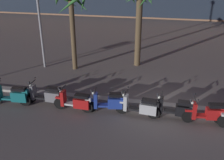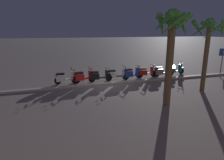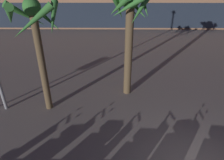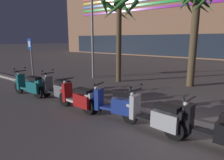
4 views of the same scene
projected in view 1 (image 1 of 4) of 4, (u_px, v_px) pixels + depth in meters
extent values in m
plane|color=slate|center=(166.00, 107.00, 11.28)|extent=(200.00, 200.00, 0.00)
cube|color=#ADA89E|center=(167.00, 105.00, 11.27)|extent=(60.00, 0.36, 0.12)
cube|color=#283342|center=(174.00, 5.00, 28.17)|extent=(53.46, 0.12, 2.80)
cylinder|color=black|center=(25.00, 100.00, 11.28)|extent=(0.53, 0.15, 0.52)
cube|color=#197075|center=(9.00, 98.00, 11.33)|extent=(0.62, 0.33, 0.08)
cube|color=#197075|center=(20.00, 96.00, 11.22)|extent=(0.71, 0.38, 0.45)
cube|color=black|center=(19.00, 89.00, 11.07)|extent=(0.62, 0.35, 0.12)
cube|color=#197075|center=(25.00, 91.00, 11.08)|extent=(0.26, 0.22, 0.16)
sphere|color=black|center=(0.00, 79.00, 11.25)|extent=(0.07, 0.07, 0.07)
cylinder|color=black|center=(31.00, 97.00, 11.54)|extent=(0.52, 0.12, 0.52)
cylinder|color=black|center=(58.00, 101.00, 11.25)|extent=(0.52, 0.12, 0.52)
cube|color=black|center=(43.00, 98.00, 11.38)|extent=(0.61, 0.30, 0.08)
cube|color=slate|center=(53.00, 96.00, 11.22)|extent=(0.69, 0.34, 0.45)
cube|color=black|center=(53.00, 89.00, 11.06)|extent=(0.61, 0.32, 0.12)
cube|color=slate|center=(33.00, 92.00, 11.38)|extent=(0.15, 0.34, 0.66)
cube|color=slate|center=(30.00, 92.00, 11.42)|extent=(0.32, 0.17, 0.08)
cylinder|color=#333338|center=(31.00, 89.00, 11.33)|extent=(0.28, 0.08, 0.69)
cylinder|color=black|center=(32.00, 82.00, 11.18)|extent=(0.06, 0.56, 0.04)
sphere|color=white|center=(30.00, 85.00, 11.26)|extent=(0.12, 0.12, 0.12)
cube|color=black|center=(59.00, 92.00, 11.05)|extent=(0.25, 0.21, 0.16)
sphere|color=black|center=(29.00, 82.00, 10.92)|extent=(0.07, 0.07, 0.07)
sphere|color=black|center=(35.00, 78.00, 11.34)|extent=(0.07, 0.07, 0.07)
cylinder|color=black|center=(60.00, 103.00, 11.03)|extent=(0.52, 0.12, 0.52)
cylinder|color=black|center=(87.00, 107.00, 10.75)|extent=(0.52, 0.12, 0.52)
cube|color=silver|center=(72.00, 104.00, 10.88)|extent=(0.61, 0.30, 0.08)
cube|color=red|center=(82.00, 103.00, 10.74)|extent=(0.69, 0.35, 0.42)
cube|color=black|center=(82.00, 96.00, 10.60)|extent=(0.61, 0.32, 0.12)
cube|color=red|center=(63.00, 98.00, 10.87)|extent=(0.15, 0.35, 0.66)
cube|color=red|center=(59.00, 97.00, 10.91)|extent=(0.33, 0.17, 0.08)
cylinder|color=#333338|center=(61.00, 95.00, 10.82)|extent=(0.29, 0.08, 0.69)
cylinder|color=black|center=(62.00, 88.00, 10.67)|extent=(0.06, 0.56, 0.04)
sphere|color=white|center=(60.00, 91.00, 10.76)|extent=(0.12, 0.12, 0.12)
cube|color=silver|center=(88.00, 99.00, 10.58)|extent=(0.25, 0.21, 0.16)
cylinder|color=black|center=(92.00, 106.00, 10.82)|extent=(0.53, 0.19, 0.52)
cylinder|color=black|center=(121.00, 107.00, 10.78)|extent=(0.53, 0.19, 0.52)
cube|color=#233D9E|center=(105.00, 105.00, 10.78)|extent=(0.64, 0.38, 0.08)
cube|color=#233D9E|center=(116.00, 103.00, 10.71)|extent=(0.72, 0.43, 0.46)
cube|color=black|center=(117.00, 95.00, 10.56)|extent=(0.64, 0.40, 0.12)
cube|color=#233D9E|center=(96.00, 100.00, 10.69)|extent=(0.20, 0.36, 0.66)
cube|color=#233D9E|center=(91.00, 100.00, 10.70)|extent=(0.34, 0.21, 0.08)
cylinder|color=#333338|center=(94.00, 97.00, 10.63)|extent=(0.29, 0.12, 0.69)
cylinder|color=black|center=(95.00, 90.00, 10.50)|extent=(0.14, 0.56, 0.04)
sphere|color=white|center=(93.00, 93.00, 10.56)|extent=(0.12, 0.12, 0.12)
cube|color=#233D9E|center=(123.00, 97.00, 10.59)|extent=(0.27, 0.24, 0.16)
cylinder|color=black|center=(122.00, 108.00, 10.69)|extent=(0.53, 0.15, 0.52)
cylinder|color=black|center=(154.00, 113.00, 10.33)|extent=(0.53, 0.15, 0.52)
cube|color=black|center=(136.00, 109.00, 10.50)|extent=(0.62, 0.33, 0.08)
cube|color=silver|center=(148.00, 109.00, 10.32)|extent=(0.71, 0.38, 0.43)
cube|color=black|center=(149.00, 101.00, 10.17)|extent=(0.62, 0.35, 0.12)
cube|color=silver|center=(126.00, 102.00, 10.52)|extent=(0.17, 0.35, 0.66)
cube|color=silver|center=(122.00, 102.00, 10.57)|extent=(0.33, 0.19, 0.08)
cylinder|color=#333338|center=(124.00, 99.00, 10.48)|extent=(0.29, 0.10, 0.69)
cylinder|color=black|center=(126.00, 92.00, 10.33)|extent=(0.09, 0.56, 0.04)
sphere|color=white|center=(124.00, 95.00, 10.41)|extent=(0.12, 0.12, 0.12)
cube|color=black|center=(156.00, 104.00, 10.14)|extent=(0.26, 0.22, 0.16)
sphere|color=black|center=(125.00, 92.00, 10.06)|extent=(0.07, 0.07, 0.07)
sphere|color=black|center=(128.00, 87.00, 10.48)|extent=(0.07, 0.07, 0.07)
cylinder|color=black|center=(156.00, 110.00, 10.50)|extent=(0.52, 0.13, 0.52)
cylinder|color=black|center=(189.00, 115.00, 10.18)|extent=(0.52, 0.13, 0.52)
cube|color=black|center=(171.00, 111.00, 10.33)|extent=(0.62, 0.31, 0.08)
cube|color=black|center=(184.00, 111.00, 10.17)|extent=(0.70, 0.36, 0.43)
cube|color=black|center=(186.00, 103.00, 10.02)|extent=(0.62, 0.33, 0.12)
cube|color=black|center=(161.00, 105.00, 10.33)|extent=(0.16, 0.35, 0.66)
cube|color=black|center=(157.00, 104.00, 10.38)|extent=(0.33, 0.18, 0.08)
cylinder|color=#333338|center=(159.00, 101.00, 10.29)|extent=(0.29, 0.09, 0.69)
cylinder|color=black|center=(162.00, 95.00, 10.14)|extent=(0.07, 0.56, 0.04)
sphere|color=white|center=(159.00, 97.00, 10.22)|extent=(0.12, 0.12, 0.12)
cube|color=black|center=(193.00, 106.00, 9.99)|extent=(0.25, 0.21, 0.16)
cylinder|color=black|center=(188.00, 116.00, 10.08)|extent=(0.53, 0.17, 0.52)
cylinder|color=black|center=(220.00, 118.00, 10.01)|extent=(0.53, 0.17, 0.52)
cube|color=red|center=(203.00, 116.00, 10.02)|extent=(0.63, 0.36, 0.08)
cube|color=red|center=(215.00, 114.00, 9.95)|extent=(0.72, 0.41, 0.44)
cube|color=black|center=(217.00, 106.00, 9.80)|extent=(0.64, 0.38, 0.12)
cube|color=red|center=(194.00, 110.00, 9.95)|extent=(0.19, 0.36, 0.66)
cube|color=red|center=(189.00, 110.00, 9.96)|extent=(0.34, 0.20, 0.08)
cylinder|color=#333338|center=(192.00, 107.00, 9.89)|extent=(0.29, 0.11, 0.69)
cylinder|color=black|center=(196.00, 100.00, 9.76)|extent=(0.12, 0.56, 0.04)
sphere|color=white|center=(192.00, 103.00, 9.82)|extent=(0.12, 0.12, 0.12)
cube|color=red|center=(224.00, 108.00, 9.82)|extent=(0.27, 0.23, 0.16)
sphere|color=black|center=(198.00, 100.00, 9.49)|extent=(0.07, 0.07, 0.07)
sphere|color=black|center=(195.00, 94.00, 9.92)|extent=(0.07, 0.07, 0.07)
cylinder|color=black|center=(224.00, 121.00, 9.77)|extent=(0.52, 0.10, 0.52)
cylinder|color=brown|center=(138.00, 30.00, 15.06)|extent=(0.37, 0.37, 4.42)
cylinder|color=brown|center=(73.00, 34.00, 14.52)|extent=(0.28, 0.28, 4.25)
cone|color=#3D8438|center=(84.00, 1.00, 13.73)|extent=(0.46, 1.55, 1.13)
cone|color=#3D8438|center=(78.00, 1.00, 14.32)|extent=(1.47, 0.73, 1.25)
cone|color=#3D8438|center=(66.00, 0.00, 14.32)|extent=(1.30, 1.25, 1.14)
cone|color=#3D8438|center=(57.00, 0.00, 13.55)|extent=(1.03, 1.53, 0.97)
cone|color=#3D8438|center=(71.00, 4.00, 13.20)|extent=(1.51, 0.73, 1.19)
cylinder|color=#939399|center=(39.00, 17.00, 14.44)|extent=(0.14, 0.14, 6.01)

